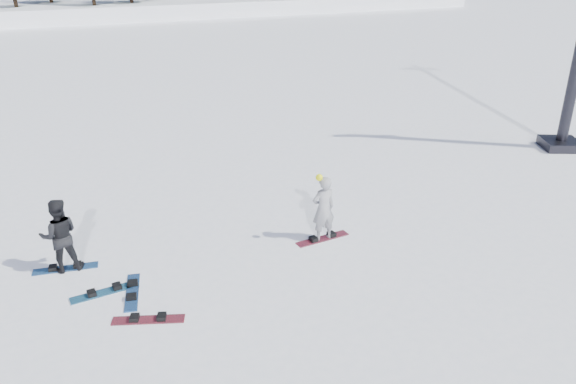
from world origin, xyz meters
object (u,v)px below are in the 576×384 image
Objects in this scene: snowboarder_man at (59,236)px; snowboarder_woman at (323,208)px; snowboard_loose_b at (148,320)px; snowboard_loose_c at (105,292)px; snowboard_loose_a at (132,292)px.

snowboarder_woman is at bearing 172.21° from snowboarder_man.
snowboarder_man is at bearing 137.03° from snowboard_loose_b.
snowboard_loose_c is (-5.62, -0.34, -0.89)m from snowboarder_woman.
snowboarder_man is 1.23× the size of snowboard_loose_b.
snowboard_loose_c and snowboard_loose_b have the same top height.
snowboard_loose_c is 1.58m from snowboard_loose_b.
snowboard_loose_b is (-4.89, -1.75, -0.89)m from snowboarder_woman.
snowboarder_woman reaches higher than snowboard_loose_a.
snowboard_loose_c and snowboard_loose_a have the same top height.
snowboard_loose_c is 1.00× the size of snowboard_loose_a.
snowboarder_woman is 1.30× the size of snowboard_loose_a.
snowboard_loose_c is 1.00× the size of snowboard_loose_b.
snowboard_loose_a is (-5.05, -0.58, -0.89)m from snowboarder_woman.
snowboarder_woman is at bearing -72.14° from snowboard_loose_a.
snowboard_loose_b is at bearing -161.18° from snowboard_loose_a.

